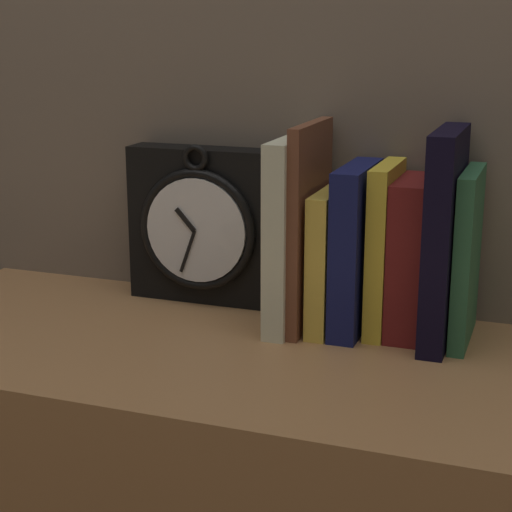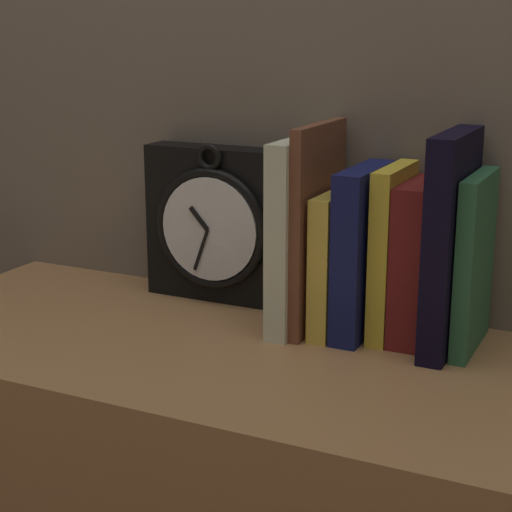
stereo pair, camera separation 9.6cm
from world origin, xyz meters
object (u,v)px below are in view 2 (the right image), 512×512
Objects in this scene: book_slot3_navy at (363,251)px; book_slot0_cream at (300,233)px; book_slot2_yellow at (338,261)px; book_slot6_black at (450,243)px; book_slot5_maroon at (419,261)px; book_slot4_yellow at (392,252)px; clock at (219,225)px; book_slot1_brown at (318,227)px; book_slot7_green at (475,263)px.

book_slot0_cream is at bearing -174.00° from book_slot3_navy.
book_slot2_yellow is 0.04m from book_slot3_navy.
book_slot0_cream is 0.18m from book_slot6_black.
book_slot0_cream is 1.24× the size of book_slot5_maroon.
book_slot5_maroon is at bearing 1.67° from book_slot4_yellow.
book_slot1_brown reaches higher than clock.
book_slot4_yellow is 0.82× the size of book_slot6_black.
book_slot7_green is at bearing 19.91° from book_slot6_black.
book_slot4_yellow is (0.09, 0.01, -0.02)m from book_slot1_brown.
book_slot5_maroon is (0.12, 0.01, -0.03)m from book_slot1_brown.
book_slot3_navy is 0.99× the size of book_slot7_green.
clock is at bearing 172.11° from book_slot6_black.
clock is 0.19m from book_slot2_yellow.
book_slot2_yellow is (0.19, -0.04, -0.02)m from clock.
clock reaches higher than book_slot7_green.
book_slot0_cream is 0.02m from book_slot1_brown.
clock is at bearing 161.15° from book_slot0_cream.
book_slot1_brown is 1.46× the size of book_slot2_yellow.
book_slot6_black is (0.11, -0.01, 0.02)m from book_slot3_navy.
book_slot6_black reaches higher than clock.
book_slot6_black is (0.32, -0.04, 0.02)m from clock.
book_slot3_navy is 0.81× the size of book_slot6_black.
book_slot3_navy is at bearing -165.75° from book_slot4_yellow.
book_slot4_yellow reaches higher than book_slot3_navy.
book_slot6_black reaches higher than book_slot2_yellow.
clock reaches higher than book_slot2_yellow.
book_slot4_yellow reaches higher than book_slot2_yellow.
book_slot1_brown is at bearing -170.70° from book_slot2_yellow.
book_slot6_black is at bearing 0.82° from book_slot0_cream.
book_slot1_brown is 0.19m from book_slot7_green.
book_slot0_cream reaches higher than book_slot4_yellow.
book_slot4_yellow is 0.10m from book_slot7_green.
clock is 1.06× the size of book_slot7_green.
book_slot0_cream is 0.06m from book_slot2_yellow.
clock is 0.29m from book_slot5_maroon.
book_slot0_cream is 1.36× the size of book_slot2_yellow.
book_slot4_yellow is 0.08m from book_slot6_black.
book_slot4_yellow reaches higher than book_slot7_green.
book_slot6_black is at bearing -7.89° from clock.
book_slot0_cream is (0.14, -0.05, 0.01)m from clock.
book_slot1_brown reaches higher than book_slot7_green.
book_slot3_navy is (0.22, -0.04, -0.00)m from clock.
book_slot6_black is (0.18, 0.00, 0.01)m from book_slot0_cream.
clock is 0.33m from book_slot6_black.
clock is 0.15m from book_slot0_cream.
clock is 0.22m from book_slot3_navy.
book_slot3_navy is at bearing -178.19° from book_slot7_green.
book_slot3_navy is (0.08, 0.01, -0.02)m from book_slot0_cream.
book_slot1_brown is at bearing -171.91° from book_slot4_yellow.
book_slot7_green is (0.19, 0.01, -0.02)m from book_slot1_brown.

